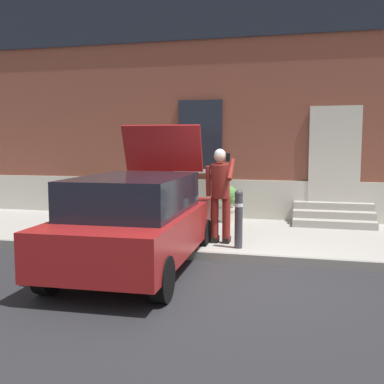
{
  "coord_description": "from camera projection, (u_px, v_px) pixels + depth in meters",
  "views": [
    {
      "loc": [
        1.06,
        -6.64,
        2.02
      ],
      "look_at": [
        -1.01,
        1.6,
        1.1
      ],
      "focal_mm": 43.21,
      "sensor_mm": 36.0,
      "label": 1
    }
  ],
  "objects": [
    {
      "name": "person_on_phone",
      "position": [
        220.0,
        190.0,
        8.47
      ],
      "size": [
        0.51,
        0.48,
        1.75
      ],
      "rotation": [
        0.0,
        0.0,
        0.11
      ],
      "color": "maroon",
      "rests_on": "sidewalk"
    },
    {
      "name": "planter_terracotta",
      "position": [
        76.0,
        198.0,
        11.82
      ],
      "size": [
        0.44,
        0.44,
        0.86
      ],
      "color": "#B25B38",
      "rests_on": "sidewalk"
    },
    {
      "name": "ground_plane",
      "position": [
        232.0,
        278.0,
        6.88
      ],
      "size": [
        80.0,
        80.0,
        0.0
      ],
      "primitive_type": "plane",
      "color": "#232326"
    },
    {
      "name": "bollard_near_person",
      "position": [
        239.0,
        217.0,
        8.13
      ],
      "size": [
        0.15,
        0.15,
        1.04
      ],
      "color": "#333338",
      "rests_on": "sidewalk"
    },
    {
      "name": "building_facade",
      "position": [
        267.0,
        74.0,
        11.58
      ],
      "size": [
        24.0,
        1.52,
        7.5
      ],
      "color": "brown",
      "rests_on": "ground"
    },
    {
      "name": "planter_olive",
      "position": [
        174.0,
        202.0,
        11.02
      ],
      "size": [
        0.44,
        0.44,
        0.86
      ],
      "color": "#606B38",
      "rests_on": "sidewalk"
    },
    {
      "name": "entrance_stoop",
      "position": [
        333.0,
        216.0,
        10.52
      ],
      "size": [
        1.79,
        0.96,
        0.48
      ],
      "color": "#9E998E",
      "rests_on": "sidewalk"
    },
    {
      "name": "planter_cream",
      "position": [
        228.0,
        203.0,
        10.83
      ],
      "size": [
        0.44,
        0.44,
        0.86
      ],
      "color": "beige",
      "rests_on": "sidewalk"
    },
    {
      "name": "hatchback_car_red",
      "position": [
        137.0,
        220.0,
        7.28
      ],
      "size": [
        1.91,
        4.12,
        2.34
      ],
      "color": "maroon",
      "rests_on": "ground"
    },
    {
      "name": "curb_edge",
      "position": [
        241.0,
        258.0,
        7.78
      ],
      "size": [
        24.0,
        0.12,
        0.15
      ],
      "primitive_type": "cube",
      "color": "gray",
      "rests_on": "ground"
    },
    {
      "name": "sidewalk",
      "position": [
        253.0,
        236.0,
        9.57
      ],
      "size": [
        24.0,
        3.6,
        0.15
      ],
      "primitive_type": "cube",
      "color": "#99968E",
      "rests_on": "ground"
    }
  ]
}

